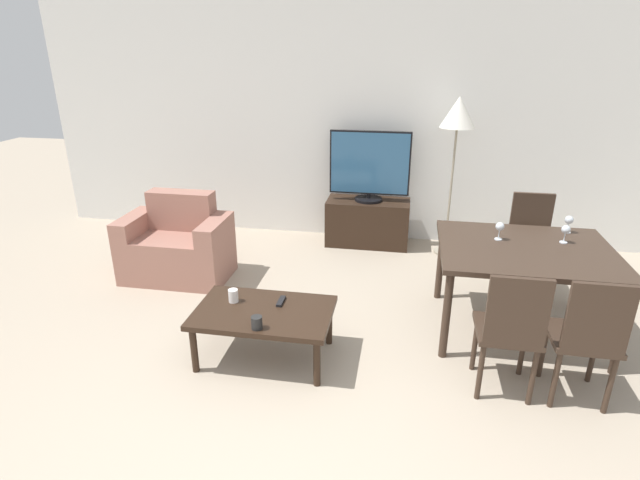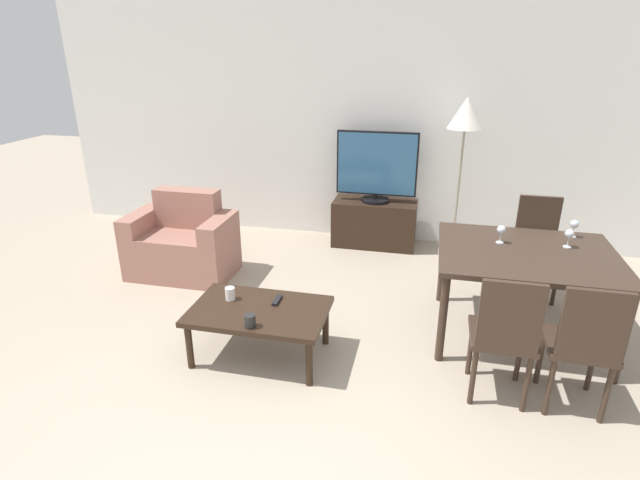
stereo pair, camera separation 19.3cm
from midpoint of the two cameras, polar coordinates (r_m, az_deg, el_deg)
ground_plane at (r=3.04m, az=-4.96°, el=-24.91°), size 18.00×18.00×0.00m
wall_back at (r=5.83m, az=6.11°, el=13.11°), size 7.48×0.06×2.70m
armchair at (r=5.17m, az=-14.39°, el=-0.49°), size 1.02×0.62×0.84m
tv_stand at (r=5.80m, az=7.18°, el=1.92°), size 0.94×0.43×0.53m
tv at (r=5.61m, az=7.49°, el=8.25°), size 0.89×0.31×0.79m
coffee_table at (r=3.71m, az=-5.48°, el=-8.44°), size 1.00×0.63×0.40m
dining_table at (r=4.14m, az=23.79°, el=-2.20°), size 1.31×1.07×0.73m
dining_chair_near at (r=3.42m, az=21.89°, el=-9.82°), size 0.40×0.40×0.91m
dining_chair_far at (r=5.01m, az=24.55°, el=-0.17°), size 0.40×0.40×0.91m
dining_chair_near_right at (r=3.53m, az=29.33°, el=-10.13°), size 0.40×0.40×0.91m
floor_lamp at (r=5.38m, az=17.34°, el=13.01°), size 0.36×0.36×1.71m
remote_primary at (r=3.77m, az=-3.46°, el=-6.91°), size 0.04×0.15×0.02m
cup_white_near at (r=3.45m, az=-6.39°, el=-9.20°), size 0.08×0.08×0.09m
cup_colored_far at (r=3.81m, az=-8.80°, el=-6.09°), size 0.07×0.07×0.10m
wine_glass_left at (r=4.54m, az=28.15°, el=1.49°), size 0.07×0.07×0.15m
wine_glass_center at (r=4.29m, az=27.77°, el=0.50°), size 0.07×0.07×0.15m
wine_glass_right at (r=4.17m, az=21.27°, el=0.98°), size 0.07×0.07×0.15m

